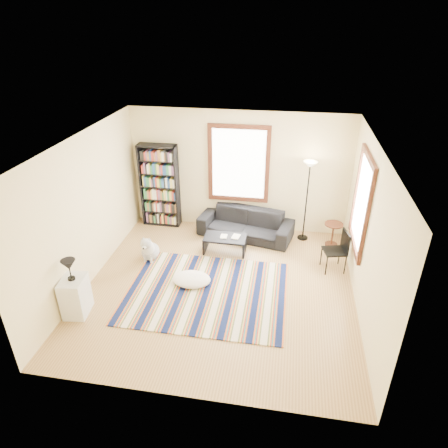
% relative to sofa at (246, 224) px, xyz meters
% --- Properties ---
extents(floor, '(5.00, 5.00, 0.10)m').
position_rel_sofa_xyz_m(floor, '(-0.24, -2.05, -0.36)').
color(floor, '#AC874E').
rests_on(floor, ground).
extents(ceiling, '(5.00, 5.00, 0.10)m').
position_rel_sofa_xyz_m(ceiling, '(-0.24, -2.05, 2.54)').
color(ceiling, white).
rests_on(ceiling, floor).
extents(wall_back, '(5.00, 0.10, 2.80)m').
position_rel_sofa_xyz_m(wall_back, '(-0.24, 0.50, 1.09)').
color(wall_back, beige).
rests_on(wall_back, floor).
extents(wall_front, '(5.00, 0.10, 2.80)m').
position_rel_sofa_xyz_m(wall_front, '(-0.24, -4.60, 1.09)').
color(wall_front, beige).
rests_on(wall_front, floor).
extents(wall_left, '(0.10, 5.00, 2.80)m').
position_rel_sofa_xyz_m(wall_left, '(-2.79, -2.05, 1.09)').
color(wall_left, beige).
rests_on(wall_left, floor).
extents(wall_right, '(0.10, 5.00, 2.80)m').
position_rel_sofa_xyz_m(wall_right, '(2.31, -2.05, 1.09)').
color(wall_right, beige).
rests_on(wall_right, floor).
extents(window_back, '(1.20, 0.06, 1.60)m').
position_rel_sofa_xyz_m(window_back, '(-0.24, 0.42, 1.29)').
color(window_back, white).
rests_on(window_back, wall_back).
extents(window_right, '(0.06, 1.20, 1.60)m').
position_rel_sofa_xyz_m(window_right, '(2.23, -1.25, 1.29)').
color(window_right, white).
rests_on(window_right, wall_right).
extents(rug, '(2.95, 2.36, 0.02)m').
position_rel_sofa_xyz_m(rug, '(-0.45, -2.25, -0.30)').
color(rug, '#0C153D').
rests_on(rug, floor).
extents(sofa, '(2.27, 1.26, 0.62)m').
position_rel_sofa_xyz_m(sofa, '(0.00, 0.00, 0.00)').
color(sofa, black).
rests_on(sofa, floor).
extents(bookshelf, '(0.90, 0.30, 2.00)m').
position_rel_sofa_xyz_m(bookshelf, '(-2.09, 0.27, 0.69)').
color(bookshelf, black).
rests_on(bookshelf, floor).
extents(coffee_table, '(1.00, 0.73, 0.36)m').
position_rel_sofa_xyz_m(coffee_table, '(-0.35, -0.76, -0.13)').
color(coffee_table, black).
rests_on(coffee_table, floor).
extents(book_a, '(0.20, 0.15, 0.02)m').
position_rel_sofa_xyz_m(book_a, '(-0.45, -0.76, 0.06)').
color(book_a, beige).
rests_on(book_a, coffee_table).
extents(book_b, '(0.20, 0.25, 0.02)m').
position_rel_sofa_xyz_m(book_b, '(-0.20, -0.71, 0.06)').
color(book_b, beige).
rests_on(book_b, coffee_table).
extents(floor_cushion, '(0.84, 0.70, 0.19)m').
position_rel_sofa_xyz_m(floor_cushion, '(-0.79, -2.02, -0.22)').
color(floor_cushion, white).
rests_on(floor_cushion, floor).
extents(floor_lamp, '(0.38, 0.38, 1.86)m').
position_rel_sofa_xyz_m(floor_lamp, '(1.32, 0.10, 0.62)').
color(floor_lamp, black).
rests_on(floor_lamp, floor).
extents(side_table, '(0.53, 0.53, 0.54)m').
position_rel_sofa_xyz_m(side_table, '(1.96, -0.10, -0.04)').
color(side_table, '#482212').
rests_on(side_table, floor).
extents(folding_chair, '(0.50, 0.49, 0.86)m').
position_rel_sofa_xyz_m(folding_chair, '(1.91, -1.08, 0.12)').
color(folding_chair, black).
rests_on(folding_chair, floor).
extents(white_cabinet, '(0.44, 0.54, 0.70)m').
position_rel_sofa_xyz_m(white_cabinet, '(-2.54, -3.17, 0.04)').
color(white_cabinet, silver).
rests_on(white_cabinet, floor).
extents(table_lamp, '(0.29, 0.29, 0.38)m').
position_rel_sofa_xyz_m(table_lamp, '(-2.54, -3.17, 0.58)').
color(table_lamp, black).
rests_on(table_lamp, white_cabinet).
extents(dog, '(0.42, 0.58, 0.58)m').
position_rel_sofa_xyz_m(dog, '(-1.86, -1.31, -0.02)').
color(dog, silver).
rests_on(dog, floor).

